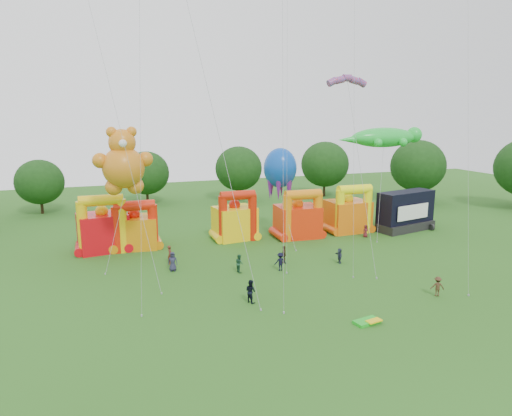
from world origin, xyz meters
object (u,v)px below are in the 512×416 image
object	(u,v)px
stage_trailer	(406,211)
spectator_0	(173,262)
bouncy_castle_0	(103,229)
teddy_bear_kite	(121,188)
bouncy_castle_2	(235,220)
spectator_4	(284,254)
gecko_kite	(381,181)
octopus_kite	(283,190)

from	to	relation	value
stage_trailer	spectator_0	bearing A→B (deg)	-169.01
bouncy_castle_0	teddy_bear_kite	distance (m)	8.39
stage_trailer	bouncy_castle_2	bearing A→B (deg)	172.40
spectator_0	spectator_4	bearing A→B (deg)	4.47
stage_trailer	gecko_kite	world-z (taller)	gecko_kite
bouncy_castle_2	stage_trailer	size ratio (longest dim) A/B	0.72
octopus_kite	spectator_4	distance (m)	11.92
spectator_0	stage_trailer	bearing A→B (deg)	21.71
octopus_kite	gecko_kite	bearing A→B (deg)	-8.91
bouncy_castle_2	octopus_kite	xyz separation A→B (m)	(6.15, -0.33, 3.43)
octopus_kite	stage_trailer	bearing A→B (deg)	-9.29
stage_trailer	octopus_kite	bearing A→B (deg)	170.71
bouncy_castle_2	teddy_bear_kite	size ratio (longest dim) A/B	0.44
bouncy_castle_2	octopus_kite	distance (m)	7.05
teddy_bear_kite	bouncy_castle_2	bearing A→B (deg)	23.45
bouncy_castle_0	octopus_kite	xyz separation A→B (m)	(21.57, -0.49, 3.30)
bouncy_castle_0	octopus_kite	distance (m)	21.83
teddy_bear_kite	spectator_0	xyz separation A→B (m)	(4.35, -3.33, -7.05)
gecko_kite	spectator_4	bearing A→B (deg)	-154.39
teddy_bear_kite	gecko_kite	bearing A→B (deg)	6.17
octopus_kite	spectator_4	xyz separation A→B (m)	(-4.00, -10.11, -4.89)
stage_trailer	spectator_0	world-z (taller)	stage_trailer
teddy_bear_kite	gecko_kite	distance (m)	32.75
bouncy_castle_0	gecko_kite	bearing A→B (deg)	-4.16
bouncy_castle_0	octopus_kite	size ratio (longest dim) A/B	0.60
bouncy_castle_2	spectator_0	bearing A→B (deg)	-134.90
teddy_bear_kite	spectator_0	size ratio (longest dim) A/B	7.23
teddy_bear_kite	spectator_4	xyz separation A→B (m)	(15.65, -4.57, -7.10)
teddy_bear_kite	spectator_4	world-z (taller)	teddy_bear_kite
stage_trailer	spectator_4	world-z (taller)	stage_trailer
gecko_kite	stage_trailer	bearing A→B (deg)	-10.66
bouncy_castle_2	teddy_bear_kite	world-z (taller)	teddy_bear_kite
octopus_kite	spectator_0	world-z (taller)	octopus_kite
bouncy_castle_2	stage_trailer	bearing A→B (deg)	-7.60
bouncy_castle_2	octopus_kite	world-z (taller)	octopus_kite
bouncy_castle_0	spectator_0	bearing A→B (deg)	-56.20
spectator_0	gecko_kite	bearing A→B (deg)	24.39
bouncy_castle_2	spectator_4	xyz separation A→B (m)	(2.15, -10.43, -1.46)
bouncy_castle_0	stage_trailer	distance (m)	38.18
bouncy_castle_0	bouncy_castle_2	size ratio (longest dim) A/B	1.06
bouncy_castle_0	spectator_0	world-z (taller)	bouncy_castle_0
bouncy_castle_2	spectator_4	bearing A→B (deg)	-78.37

